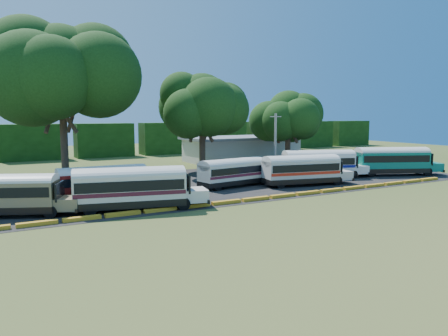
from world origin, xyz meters
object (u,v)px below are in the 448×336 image
tree_west (61,69)px  bus_cream_west (133,186)px  bus_teal (394,159)px  bus_beige (4,192)px  bus_white_red (303,168)px  bus_red (105,180)px

tree_west → bus_cream_west: bearing=-82.2°
bus_teal → bus_cream_west: bearing=-151.4°
bus_beige → bus_teal: bus_teal is taller
bus_cream_west → bus_teal: size_ratio=0.99×
bus_white_red → bus_beige: bearing=-168.7°
bus_beige → tree_west: size_ratio=0.58×
bus_teal → tree_west: bearing=-176.9°
bus_white_red → tree_west: size_ratio=0.60×
bus_teal → bus_red: bearing=-160.0°
tree_west → bus_red: bearing=-82.9°
bus_white_red → bus_teal: (14.99, 0.59, 0.17)m
bus_cream_west → bus_white_red: bearing=21.6°
bus_red → bus_cream_west: bus_cream_west is taller
bus_cream_west → bus_teal: 34.84m
bus_red → bus_teal: size_ratio=0.86×
bus_beige → bus_cream_west: (9.02, -2.67, 0.13)m
bus_teal → bus_beige: bearing=-156.0°
bus_beige → tree_west: tree_west is taller
bus_beige → bus_teal: 43.69m
bus_red → tree_west: 15.76m
bus_beige → bus_white_red: size_ratio=0.96×
bus_cream_west → tree_west: bearing=111.0°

